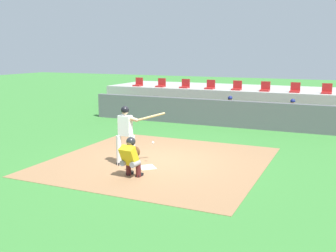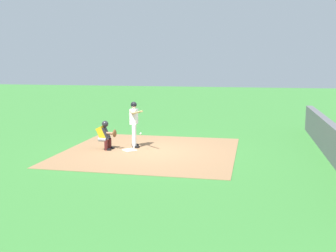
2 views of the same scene
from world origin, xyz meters
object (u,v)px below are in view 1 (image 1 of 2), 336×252
dugout_player_0 (229,109)px  stadium_seat_0 (138,84)px  home_plate (147,167)px  stadium_seat_5 (265,88)px  catcher_crouched (131,156)px  stadium_seat_4 (237,87)px  batter_at_plate (126,132)px  stadium_seat_3 (210,86)px  stadium_seat_7 (327,91)px  dugout_player_1 (292,113)px  stadium_seat_1 (161,85)px  stadium_seat_2 (185,85)px  stadium_seat_6 (295,90)px

dugout_player_0 → stadium_seat_0: 6.36m
home_plate → stadium_seat_5: stadium_seat_5 is taller
catcher_crouched → stadium_seat_4: 11.17m
batter_at_plate → stadium_seat_0: size_ratio=3.76×
stadium_seat_3 → stadium_seat_7: bearing=0.0°
stadium_seat_3 → home_plate: bearing=-81.9°
dugout_player_1 → stadium_seat_4: size_ratio=2.71×
batter_at_plate → dugout_player_0: (0.86, 8.15, -0.36)m
dugout_player_0 → batter_at_plate: bearing=-96.0°
catcher_crouched → stadium_seat_0: 12.58m
stadium_seat_1 → stadium_seat_7: bearing=0.0°
batter_at_plate → dugout_player_0: size_ratio=1.39×
dugout_player_1 → home_plate: bearing=-110.5°
dugout_player_0 → stadium_seat_4: 2.22m
stadium_seat_7 → batter_at_plate: bearing=-116.2°
stadium_seat_3 → stadium_seat_7: size_ratio=1.00×
stadium_seat_5 → stadium_seat_7: same height
batter_at_plate → dugout_player_1: 8.97m
home_plate → dugout_player_0: dugout_player_0 is taller
catcher_crouched → stadium_seat_7: (4.33, 11.13, 0.93)m
stadium_seat_0 → stadium_seat_2: same height
stadium_seat_1 → stadium_seat_4: 4.33m
stadium_seat_3 → stadium_seat_5: size_ratio=1.00×
stadium_seat_3 → stadium_seat_5: bearing=0.0°
home_plate → stadium_seat_4: 10.29m
stadium_seat_2 → stadium_seat_6: size_ratio=1.00×
catcher_crouched → stadium_seat_5: (1.44, 11.13, 0.93)m
batter_at_plate → stadium_seat_3: size_ratio=3.76×
catcher_crouched → stadium_seat_7: 11.97m
stadium_seat_4 → stadium_seat_7: bearing=0.0°
stadium_seat_4 → stadium_seat_6: size_ratio=1.00×
stadium_seat_2 → stadium_seat_7: size_ratio=1.00×
home_plate → stadium_seat_7: 11.17m
home_plate → catcher_crouched: size_ratio=0.25×
stadium_seat_1 → stadium_seat_4: size_ratio=1.00×
stadium_seat_0 → stadium_seat_3: (4.33, 0.00, 0.00)m
stadium_seat_2 → stadium_seat_5: 4.33m
stadium_seat_0 → stadium_seat_3: bearing=0.0°
home_plate → catcher_crouched: 1.11m
catcher_crouched → dugout_player_1: size_ratio=1.36×
home_plate → stadium_seat_2: size_ratio=0.92×
stadium_seat_5 → stadium_seat_7: size_ratio=1.00×
dugout_player_1 → stadium_seat_3: stadium_seat_3 is taller
stadium_seat_7 → stadium_seat_5: bearing=180.0°
catcher_crouched → stadium_seat_7: size_ratio=3.68×
stadium_seat_1 → stadium_seat_6: 7.22m
stadium_seat_0 → stadium_seat_2: 2.89m
stadium_seat_3 → dugout_player_0: bearing=-51.3°
stadium_seat_3 → stadium_seat_5: (2.89, 0.00, 0.00)m
stadium_seat_1 → home_plate: bearing=-66.9°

